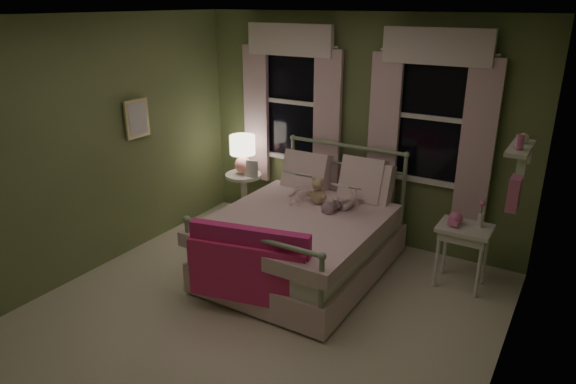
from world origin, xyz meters
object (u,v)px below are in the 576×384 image
Objects in this scene: child_right at (349,178)px; table_lamp at (243,151)px; bed at (305,238)px; nightstand_left at (244,191)px; nightstand_right at (464,236)px; teddy_bear at (318,193)px; child_left at (302,170)px.

child_right is 1.61m from table_lamp.
table_lamp is (-1.31, 0.73, 0.58)m from bed.
nightstand_left and nightstand_right have the same top height.
child_right is 1.22× the size of nightstand_right.
teddy_bear is at bearing 91.15° from bed.
child_right is (0.27, 0.43, 0.58)m from bed.
nightstand_right is (1.20, 0.11, -0.41)m from child_right.
teddy_bear is (-0.28, -0.16, -0.17)m from child_right.
teddy_bear is at bearing -19.14° from nightstand_left.
bed is 1.58m from nightstand_right.
table_lamp reaches higher than nightstand_right.
child_left is 1.06m from table_lamp.
bed is at bearing -29.06° from nightstand_left.
child_left is at bearing -16.03° from table_lamp.
table_lamp is 2.82m from nightstand_right.
child_left is at bearing 123.42° from bed.
bed is 0.50m from teddy_bear.
table_lamp is at bearing 176.17° from nightstand_right.
teddy_bear is (0.28, -0.16, -0.16)m from child_left.
child_left is 2.57× the size of teddy_bear.
child_left is 1.59× the size of table_lamp.
bed is at bearing -88.85° from teddy_bear.
child_right is (0.56, 0.00, 0.01)m from child_left.
nightstand_left is at bearing -26.57° from table_lamp.
child_right is 1.61× the size of table_lamp.
teddy_bear reaches higher than nightstand_right.
nightstand_right is (1.48, 0.27, -0.24)m from teddy_bear.
child_right is at bearing -10.51° from table_lamp.
child_left is 0.56m from child_right.
table_lamp is at bearing 160.86° from teddy_bear.
child_left is 1.20× the size of nightstand_right.
child_left reaches higher than teddy_bear.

